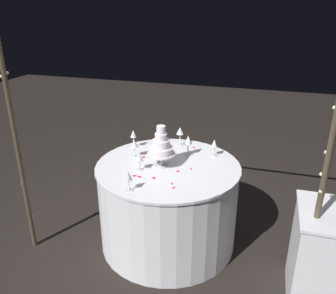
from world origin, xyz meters
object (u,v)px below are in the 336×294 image
side_table (330,259)px  wine_glass_5 (128,177)px  main_table (168,204)px  wine_glass_2 (139,158)px  tiered_cake (161,146)px  wine_glass_0 (180,132)px  wine_glass_4 (134,144)px  wine_glass_3 (133,135)px  wine_glass_6 (188,141)px  wine_glass_1 (214,144)px  decorative_arch (150,94)px

side_table → wine_glass_5: 1.44m
main_table → wine_glass_2: bearing=38.3°
side_table → wine_glass_2: bearing=-6.9°
tiered_cake → wine_glass_0: tiered_cake is taller
main_table → wine_glass_2: (0.18, 0.15, 0.46)m
wine_glass_4 → wine_glass_3: bearing=-66.2°
wine_glass_5 → wine_glass_3: bearing=-70.6°
side_table → wine_glass_4: wine_glass_4 is taller
wine_glass_0 → side_table: bearing=148.8°
wine_glass_0 → tiered_cake: bearing=86.3°
wine_glass_5 → wine_glass_6: bearing=-109.5°
tiered_cake → wine_glass_0: 0.46m
wine_glass_1 → wine_glass_5: bearing=58.4°
wine_glass_3 → tiered_cake: bearing=140.2°
side_table → wine_glass_3: bearing=-19.7°
side_table → wine_glass_2: size_ratio=5.00×
main_table → tiered_cake: (0.05, 0.03, 0.53)m
decorative_arch → wine_glass_2: decorative_arch is taller
side_table → wine_glass_6: bearing=-26.4°
decorative_arch → wine_glass_5: decorative_arch is taller
wine_glass_5 → wine_glass_2: bearing=-82.3°
main_table → wine_glass_6: size_ratio=6.54×
wine_glass_0 → wine_glass_5: wine_glass_0 is taller
wine_glass_6 → tiered_cake: bearing=60.2°
main_table → wine_glass_5: size_ratio=8.04×
side_table → wine_glass_5: (1.35, 0.15, 0.47)m
tiered_cake → wine_glass_0: (-0.03, -0.46, -0.04)m
wine_glass_6 → wine_glass_3: bearing=-3.1°
wine_glass_1 → side_table: bearing=146.3°
wine_glass_0 → wine_glass_6: 0.23m
wine_glass_1 → wine_glass_3: 0.71m
tiered_cake → wine_glass_6: bearing=-119.8°
wine_glass_5 → wine_glass_6: size_ratio=0.81×
side_table → wine_glass_4: size_ratio=4.56×
main_table → wine_glass_0: size_ratio=6.74×
wine_glass_4 → wine_glass_5: wine_glass_4 is taller
tiered_cake → wine_glass_5: 0.45m
decorative_arch → wine_glass_2: bearing=-53.1°
wine_glass_6 → main_table: bearing=66.0°
main_table → wine_glass_4: 0.57m
wine_glass_2 → wine_glass_3: size_ratio=0.86×
wine_glass_2 → wine_glass_4: bearing=-59.6°
decorative_arch → wine_glass_0: (0.02, -0.82, -0.54)m
wine_glass_0 → wine_glass_4: bearing=50.3°
wine_glass_6 → wine_glass_4: bearing=21.2°
wine_glass_0 → wine_glass_5: (0.12, 0.89, -0.03)m
wine_glass_0 → wine_glass_5: bearing=82.0°
wine_glass_0 → wine_glass_6: wine_glass_6 is taller
decorative_arch → wine_glass_6: 0.83m
main_table → wine_glass_4: wine_glass_4 is taller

